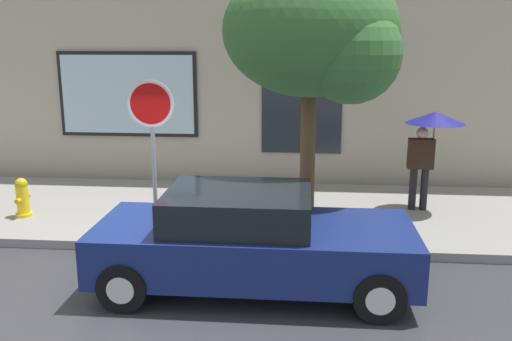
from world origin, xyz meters
The scene contains 8 objects.
ground_plane centered at (0.00, 0.00, 0.00)m, with size 60.00×60.00×0.00m, color #333338.
sidewalk centered at (0.00, 3.00, 0.07)m, with size 20.00×4.00×0.15m, color gray.
building_facade centered at (-0.02, 5.50, 3.48)m, with size 20.00×0.67×7.00m.
parked_car centered at (1.17, -0.13, 0.68)m, with size 4.27×1.84×1.38m.
fire_hydrant centered at (-3.28, 2.18, 0.50)m, with size 0.30×0.44×0.72m.
pedestrian_with_umbrella centered at (4.20, 3.25, 1.69)m, with size 1.09×1.09×1.89m.
street_tree centered at (2.05, 1.69, 3.38)m, with size 2.76×2.35×4.36m.
stop_sign centered at (-0.61, 1.55, 1.96)m, with size 0.76×0.10×2.56m.
Camera 1 is at (1.86, -7.16, 3.36)m, focal length 38.84 mm.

